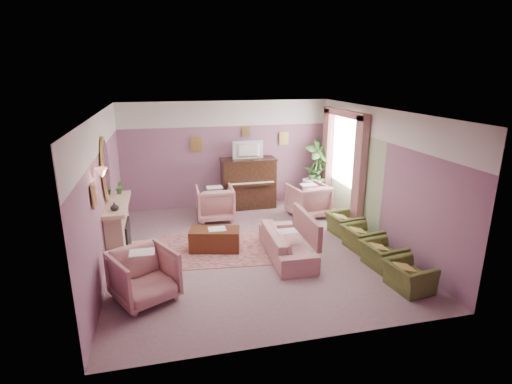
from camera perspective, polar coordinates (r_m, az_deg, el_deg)
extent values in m
cube|color=gray|center=(8.28, -0.53, -8.22)|extent=(5.50, 6.00, 0.01)
cube|color=beige|center=(7.54, -0.59, 11.45)|extent=(5.50, 6.00, 0.01)
cube|color=#735271|center=(10.67, -4.14, 5.36)|extent=(5.50, 0.02, 2.80)
cube|color=#735271|center=(5.08, 7.01, -7.72)|extent=(5.50, 0.02, 2.80)
cube|color=#735271|center=(7.70, -20.94, -0.19)|extent=(0.02, 6.00, 2.80)
cube|color=#735271|center=(8.80, 17.20, 2.21)|extent=(0.02, 6.00, 2.80)
cube|color=silver|center=(10.50, -4.25, 11.11)|extent=(5.50, 0.01, 0.65)
cube|color=#9CB388|center=(9.98, 13.26, 2.24)|extent=(0.01, 3.00, 2.15)
cube|color=beige|center=(8.14, -19.04, -5.45)|extent=(0.30, 1.40, 1.10)
cube|color=black|center=(8.18, -18.24, -6.39)|extent=(0.18, 0.72, 0.68)
cube|color=#F64C2D|center=(8.25, -17.85, -7.52)|extent=(0.06, 0.54, 0.10)
cube|color=beige|center=(7.94, -19.21, -1.62)|extent=(0.40, 1.55, 0.07)
cube|color=beige|center=(8.33, -17.31, -8.81)|extent=(0.55, 1.50, 0.02)
ellipsoid|color=tan|center=(7.79, -20.71, 3.07)|extent=(0.04, 0.72, 1.20)
ellipsoid|color=white|center=(7.78, -20.53, 3.08)|extent=(0.01, 0.60, 1.06)
cone|color=#F98C71|center=(6.72, -21.21, 2.56)|extent=(0.20, 0.20, 0.16)
cube|color=black|center=(10.62, -1.11, 1.20)|extent=(1.40, 0.60, 1.30)
cube|color=black|center=(10.28, -0.70, 1.06)|extent=(1.30, 0.12, 0.06)
cube|color=white|center=(10.26, -0.70, 1.28)|extent=(1.20, 0.08, 0.02)
cube|color=black|center=(10.47, -1.13, 4.68)|extent=(1.45, 0.65, 0.04)
imported|color=black|center=(10.36, -1.08, 6.19)|extent=(0.80, 0.12, 0.48)
cube|color=tan|center=(10.47, -8.49, 6.79)|extent=(0.30, 0.03, 0.38)
cube|color=tan|center=(10.91, 3.98, 7.65)|extent=(0.26, 0.03, 0.34)
cube|color=tan|center=(10.62, -1.48, 8.63)|extent=(0.22, 0.03, 0.26)
cube|color=tan|center=(6.46, -22.14, -0.46)|extent=(0.03, 0.28, 0.36)
cube|color=white|center=(10.05, 12.69, 6.04)|extent=(0.03, 1.40, 1.80)
cube|color=#975E5F|center=(9.30, 14.52, 2.53)|extent=(0.16, 0.34, 2.60)
cube|color=#975E5F|center=(10.91, 10.09, 4.87)|extent=(0.16, 0.34, 2.60)
cube|color=#975E5F|center=(9.90, 12.58, 10.92)|extent=(0.16, 2.20, 0.16)
imported|color=#366B2C|center=(8.42, -18.92, 0.63)|extent=(0.16, 0.16, 0.28)
imported|color=silver|center=(7.44, -19.56, -2.00)|extent=(0.16, 0.16, 0.16)
cube|color=#9E5E61|center=(8.38, -5.04, -7.95)|extent=(2.66, 2.04, 0.01)
cube|color=#4E2612|center=(8.23, -5.90, -6.78)|extent=(1.09, 0.72, 0.45)
cube|color=silver|center=(8.14, -5.60, -5.26)|extent=(0.35, 0.28, 0.01)
imported|color=tan|center=(7.88, 4.44, -6.64)|extent=(0.62, 1.86, 0.75)
cube|color=#975E5F|center=(7.92, 7.24, -4.86)|extent=(0.09, 1.41, 0.52)
imported|color=tan|center=(9.84, -5.90, -1.32)|extent=(0.88, 0.88, 0.92)
imported|color=tan|center=(10.09, 7.46, -0.91)|extent=(0.88, 0.88, 0.92)
imported|color=tan|center=(6.65, -15.74, -11.10)|extent=(0.88, 0.88, 0.92)
imported|color=#515C28|center=(7.21, 21.00, -10.62)|extent=(0.51, 0.73, 0.63)
imported|color=#515C28|center=(7.82, 17.67, -8.08)|extent=(0.51, 0.73, 0.63)
imported|color=#515C28|center=(8.47, 14.87, -5.89)|extent=(0.51, 0.73, 0.63)
imported|color=#515C28|center=(9.15, 12.49, -4.01)|extent=(0.51, 0.73, 0.63)
cylinder|color=white|center=(11.04, 7.97, 0.01)|extent=(0.52, 0.52, 0.70)
imported|color=#366B2C|center=(10.90, 8.08, 2.63)|extent=(0.30, 0.30, 0.34)
imported|color=#366B2C|center=(10.86, 8.86, 2.38)|extent=(0.16, 0.16, 0.28)
cylinder|color=#97493C|center=(11.16, 8.68, -0.79)|extent=(0.34, 0.34, 0.34)
imported|color=#366B2C|center=(10.93, 8.88, 3.66)|extent=(0.76, 0.76, 1.44)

